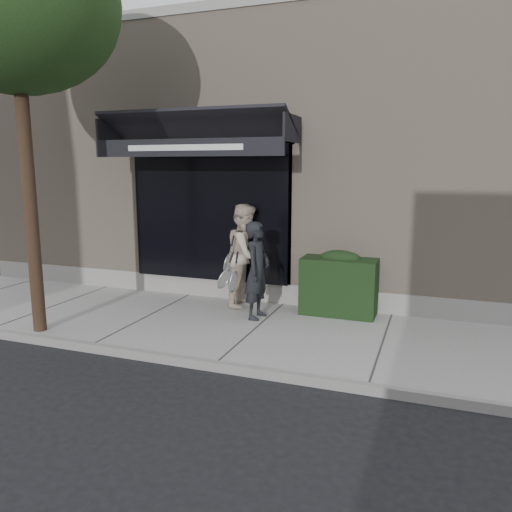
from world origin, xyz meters
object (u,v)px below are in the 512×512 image
at_px(street_tree, 14,3).
at_px(hedge, 339,284).
at_px(pedestrian_front, 257,271).
at_px(pedestrian_back, 246,255).

bearing_deg(street_tree, hedge, 30.67).
bearing_deg(pedestrian_front, hedge, 30.25).
relative_size(hedge, street_tree, 0.21).
height_order(hedge, street_tree, street_tree).
height_order(street_tree, pedestrian_back, street_tree).
bearing_deg(pedestrian_back, pedestrian_front, -56.22).
xyz_separation_m(hedge, pedestrian_front, (-1.27, -0.74, 0.29)).
bearing_deg(pedestrian_back, street_tree, -135.72).
distance_m(street_tree, pedestrian_front, 5.35).
bearing_deg(hedge, pedestrian_front, -149.75).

